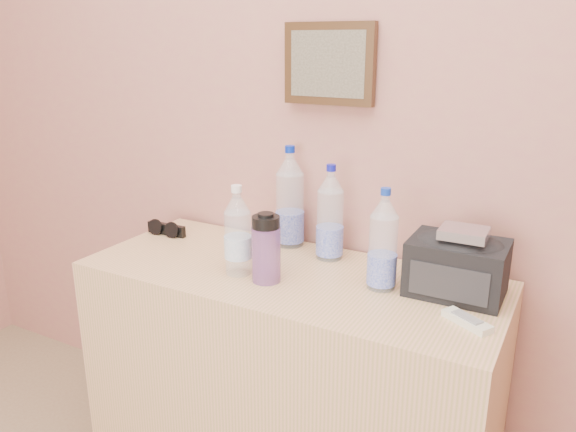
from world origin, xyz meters
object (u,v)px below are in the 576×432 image
object	(u,v)px
pet_large_d	(383,245)
pet_small	(238,235)
dresser	(289,385)
nalgene_bottle	(266,248)
toiletry_bag	(457,264)
pet_large_b	(290,202)
foil_packet	(464,233)
ac_remote	(467,321)
pet_large_c	(330,218)
sunglasses	(167,229)

from	to	relation	value
pet_large_d	pet_small	bearing A→B (deg)	-165.62
dresser	nalgene_bottle	distance (m)	0.51
nalgene_bottle	toiletry_bag	size ratio (longest dim) A/B	0.81
pet_large_b	nalgene_bottle	size ratio (longest dim) A/B	1.67
nalgene_bottle	pet_large_d	bearing A→B (deg)	20.43
dresser	pet_large_b	xyz separation A→B (m)	(-0.11, 0.21, 0.55)
foil_packet	pet_small	bearing A→B (deg)	-166.91
dresser	ac_remote	bearing A→B (deg)	-7.79
pet_small	toiletry_bag	bearing A→B (deg)	15.59
nalgene_bottle	toiletry_bag	bearing A→B (deg)	19.56
nalgene_bottle	foil_packet	world-z (taller)	nalgene_bottle
pet_large_d	foil_packet	size ratio (longest dim) A/B	2.41
dresser	pet_small	size ratio (longest dim) A/B	4.68
pet_large_c	foil_packet	xyz separation A→B (m)	(0.43, -0.10, 0.05)
pet_large_b	foil_packet	xyz separation A→B (m)	(0.60, -0.15, 0.04)
pet_large_b	pet_large_c	size ratio (longest dim) A/B	1.12
ac_remote	toiletry_bag	world-z (taller)	toiletry_bag
pet_large_d	ac_remote	distance (m)	0.31
pet_large_b	dresser	bearing A→B (deg)	-62.19
dresser	sunglasses	world-z (taller)	sunglasses
sunglasses	nalgene_bottle	bearing A→B (deg)	-19.51
dresser	pet_large_c	bearing A→B (deg)	71.08
ac_remote	toiletry_bag	distance (m)	0.20
pet_large_d	toiletry_bag	distance (m)	0.21
pet_small	ac_remote	world-z (taller)	pet_small
nalgene_bottle	pet_large_c	bearing A→B (deg)	71.57
pet_large_c	nalgene_bottle	bearing A→B (deg)	-108.43
pet_large_b	foil_packet	distance (m)	0.62
sunglasses	foil_packet	bearing A→B (deg)	-2.22
pet_large_b	sunglasses	bearing A→B (deg)	-164.39
nalgene_bottle	foil_packet	xyz separation A→B (m)	(0.52, 0.15, 0.09)
pet_large_c	toiletry_bag	xyz separation A→B (m)	(0.42, -0.08, -0.05)
dresser	pet_large_d	xyz separation A→B (m)	(0.28, 0.03, 0.53)
pet_large_c	pet_large_d	size ratio (longest dim) A/B	1.05
dresser	pet_large_c	xyz separation A→B (m)	(0.06, 0.17, 0.53)
pet_large_c	toiletry_bag	world-z (taller)	pet_large_c
pet_large_d	foil_packet	bearing A→B (deg)	10.48
ac_remote	pet_large_c	bearing A→B (deg)	-175.97
pet_large_c	pet_large_d	distance (m)	0.26
sunglasses	ac_remote	bearing A→B (deg)	-9.53
pet_small	sunglasses	bearing A→B (deg)	158.45
dresser	pet_small	bearing A→B (deg)	-149.64
pet_small	sunglasses	size ratio (longest dim) A/B	1.73
pet_large_c	foil_packet	distance (m)	0.45
pet_small	toiletry_bag	xyz separation A→B (m)	(0.61, 0.17, -0.03)
dresser	sunglasses	size ratio (longest dim) A/B	8.09
pet_large_c	nalgene_bottle	distance (m)	0.27
toiletry_bag	dresser	bearing A→B (deg)	-169.44
toiletry_bag	nalgene_bottle	bearing A→B (deg)	-160.92
sunglasses	ac_remote	distance (m)	1.11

